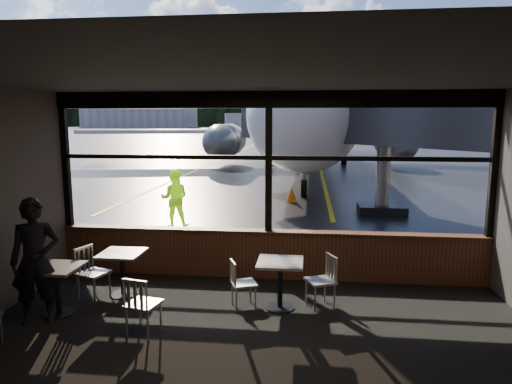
% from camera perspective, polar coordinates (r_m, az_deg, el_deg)
% --- Properties ---
extents(ground_plane, '(520.00, 520.00, 0.00)m').
position_cam_1_polar(ground_plane, '(128.38, 6.22, 7.54)').
color(ground_plane, black).
rests_on(ground_plane, ground).
extents(carpet_floor, '(8.00, 6.00, 0.01)m').
position_cam_1_polar(carpet_floor, '(6.15, -1.03, -19.91)').
color(carpet_floor, black).
rests_on(carpet_floor, ground).
extents(ceiling, '(8.00, 6.00, 0.04)m').
position_cam_1_polar(ceiling, '(5.41, -1.14, 14.48)').
color(ceiling, '#38332D').
rests_on(ceiling, ground).
extents(wall_back, '(8.00, 0.04, 3.50)m').
position_cam_1_polar(wall_back, '(2.74, -9.80, -17.81)').
color(wall_back, '#4D453E').
rests_on(wall_back, ground).
extents(window_sill, '(8.00, 0.28, 0.90)m').
position_cam_1_polar(window_sill, '(8.74, 1.55, -7.87)').
color(window_sill, '#4C2717').
rests_on(window_sill, ground).
extents(window_header, '(8.00, 0.18, 0.30)m').
position_cam_1_polar(window_header, '(8.38, 1.64, 11.48)').
color(window_header, black).
rests_on(window_header, ground).
extents(mullion_left, '(0.12, 0.12, 2.60)m').
position_cam_1_polar(mullion_left, '(9.59, -22.68, 3.59)').
color(mullion_left, black).
rests_on(mullion_left, ground).
extents(mullion_centre, '(0.12, 0.12, 2.60)m').
position_cam_1_polar(mullion_centre, '(8.41, 1.60, 3.62)').
color(mullion_centre, black).
rests_on(mullion_centre, ground).
extents(mullion_right, '(0.12, 0.12, 2.60)m').
position_cam_1_polar(mullion_right, '(8.98, 27.63, 2.95)').
color(mullion_right, black).
rests_on(mullion_right, ground).
extents(window_transom, '(8.00, 0.10, 0.08)m').
position_cam_1_polar(window_transom, '(8.40, 1.61, 4.30)').
color(window_transom, black).
rests_on(window_transom, ground).
extents(airliner, '(32.22, 38.51, 11.67)m').
position_cam_1_polar(airliner, '(30.86, 6.69, 14.17)').
color(airliner, silver).
rests_on(airliner, ground_plane).
extents(jet_bridge, '(8.83, 10.79, 4.71)m').
position_cam_1_polar(jet_bridge, '(14.15, 18.36, 5.95)').
color(jet_bridge, '#2B2B2E').
rests_on(jet_bridge, ground_plane).
extents(cafe_table_near, '(0.72, 0.72, 0.79)m').
position_cam_1_polar(cafe_table_near, '(7.39, 3.02, -11.54)').
color(cafe_table_near, '#99948D').
rests_on(cafe_table_near, carpet_floor).
extents(cafe_table_mid, '(0.70, 0.70, 0.77)m').
position_cam_1_polar(cafe_table_mid, '(8.23, -16.34, -9.80)').
color(cafe_table_mid, '#A49D97').
rests_on(cafe_table_mid, carpet_floor).
extents(cafe_table_left, '(0.70, 0.70, 0.77)m').
position_cam_1_polar(cafe_table_left, '(7.80, -23.53, -11.24)').
color(cafe_table_left, gray).
rests_on(cafe_table_left, carpet_floor).
extents(chair_near_e, '(0.62, 0.62, 0.87)m').
position_cam_1_polar(chair_near_e, '(7.48, 8.04, -11.03)').
color(chair_near_e, '#B2ADA1').
rests_on(chair_near_e, carpet_floor).
extents(chair_near_w, '(0.56, 0.56, 0.79)m').
position_cam_1_polar(chair_near_w, '(7.42, -1.56, -11.41)').
color(chair_near_w, '#ACA79B').
rests_on(chair_near_w, carpet_floor).
extents(chair_mid_s, '(0.56, 0.56, 0.87)m').
position_cam_1_polar(chair_mid_s, '(6.74, -13.91, -13.50)').
color(chair_mid_s, '#AFAB9E').
rests_on(chair_mid_s, carpet_floor).
extents(chair_mid_w, '(0.63, 0.63, 0.90)m').
position_cam_1_polar(chair_mid_w, '(8.18, -19.65, -9.59)').
color(chair_mid_w, '#ADA89D').
rests_on(chair_mid_w, carpet_floor).
extents(passenger, '(0.80, 0.66, 1.88)m').
position_cam_1_polar(passenger, '(7.46, -25.86, -7.83)').
color(passenger, black).
rests_on(passenger, carpet_floor).
extents(ground_crew, '(0.89, 0.74, 1.63)m').
position_cam_1_polar(ground_crew, '(13.01, -10.16, -0.79)').
color(ground_crew, '#BFF219').
rests_on(ground_crew, ground_plane).
extents(cone_nose, '(0.40, 0.40, 0.55)m').
position_cam_1_polar(cone_nose, '(16.95, 4.46, -0.28)').
color(cone_nose, '#E84107').
rests_on(cone_nose, ground_plane).
extents(hangar_left, '(45.00, 18.00, 11.00)m').
position_cam_1_polar(hangar_left, '(201.19, -14.28, 9.36)').
color(hangar_left, silver).
rests_on(hangar_left, ground_plane).
extents(hangar_mid, '(38.00, 15.00, 10.00)m').
position_cam_1_polar(hangar_mid, '(193.35, 6.36, 9.46)').
color(hangar_mid, silver).
rests_on(hangar_mid, ground_plane).
extents(hangar_right, '(50.00, 20.00, 12.00)m').
position_cam_1_polar(hangar_right, '(195.57, 24.46, 9.02)').
color(hangar_right, silver).
rests_on(hangar_right, ground_plane).
extents(fuel_tank_a, '(8.00, 8.00, 6.00)m').
position_cam_1_polar(fuel_tank_a, '(192.80, -2.71, 8.91)').
color(fuel_tank_a, silver).
rests_on(fuel_tank_a, ground_plane).
extents(fuel_tank_b, '(8.00, 8.00, 6.00)m').
position_cam_1_polar(fuel_tank_b, '(191.46, 0.28, 8.92)').
color(fuel_tank_b, silver).
rests_on(fuel_tank_b, ground_plane).
extents(fuel_tank_c, '(8.00, 8.00, 6.00)m').
position_cam_1_polar(fuel_tank_c, '(190.64, 3.31, 8.91)').
color(fuel_tank_c, silver).
rests_on(fuel_tank_c, ground_plane).
extents(treeline, '(360.00, 3.00, 12.00)m').
position_cam_1_polar(treeline, '(218.36, 6.39, 9.66)').
color(treeline, black).
rests_on(treeline, ground_plane).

